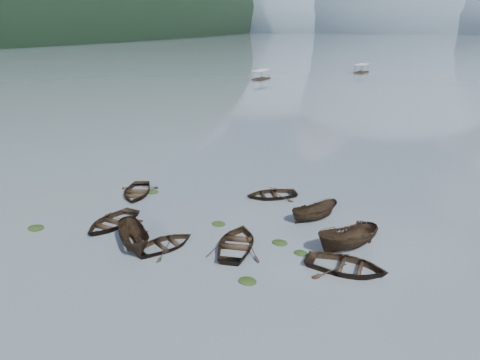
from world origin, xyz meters
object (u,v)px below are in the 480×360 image
at_px(rowboat_3, 237,247).
at_px(pontoon_centre, 361,73).
at_px(rowboat_0, 112,225).
at_px(pontoon_left, 261,80).

height_order(rowboat_3, pontoon_centre, pontoon_centre).
distance_m(rowboat_0, rowboat_3, 9.51).
height_order(rowboat_0, pontoon_centre, pontoon_centre).
relative_size(rowboat_0, rowboat_3, 0.95).
distance_m(rowboat_3, pontoon_centre, 109.62).
bearing_deg(rowboat_0, rowboat_3, 8.29).
relative_size(rowboat_0, pontoon_centre, 0.73).
bearing_deg(pontoon_left, rowboat_0, -71.90).
bearing_deg(pontoon_left, rowboat_3, -65.78).
bearing_deg(pontoon_left, pontoon_centre, 55.89).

